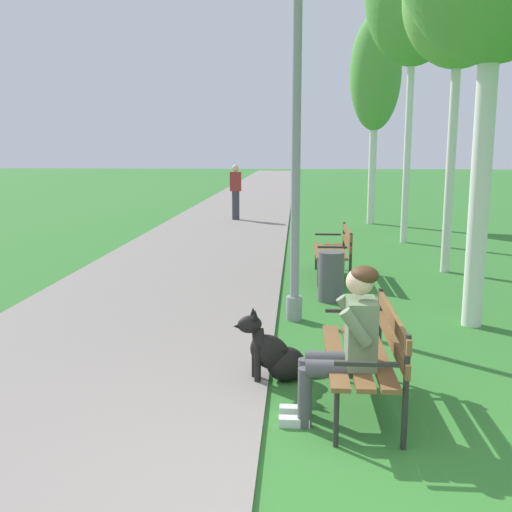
# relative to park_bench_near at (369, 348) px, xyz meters

# --- Properties ---
(ground_plane) EXTENTS (120.00, 120.00, 0.00)m
(ground_plane) POSITION_rel_park_bench_near_xyz_m (-0.51, -1.45, -0.51)
(ground_plane) COLOR #33752D
(paved_path) EXTENTS (3.53, 60.00, 0.04)m
(paved_path) POSITION_rel_park_bench_near_xyz_m (-2.60, 22.55, -0.49)
(paved_path) COLOR gray
(paved_path) RESTS_ON ground
(park_bench_near) EXTENTS (0.55, 1.50, 0.85)m
(park_bench_near) POSITION_rel_park_bench_near_xyz_m (0.00, 0.00, 0.00)
(park_bench_near) COLOR brown
(park_bench_near) RESTS_ON ground
(park_bench_mid) EXTENTS (0.55, 1.50, 0.85)m
(park_bench_mid) POSITION_rel_park_bench_near_xyz_m (0.05, 5.01, 0.00)
(park_bench_mid) COLOR brown
(park_bench_mid) RESTS_ON ground
(person_seated_on_near_bench) EXTENTS (0.74, 0.49, 1.25)m
(person_seated_on_near_bench) POSITION_rel_park_bench_near_xyz_m (-0.21, -0.29, 0.17)
(person_seated_on_near_bench) COLOR #4C4C51
(person_seated_on_near_bench) RESTS_ON ground
(dog_black) EXTENTS (0.82, 0.40, 0.71)m
(dog_black) POSITION_rel_park_bench_near_xyz_m (-0.78, 0.50, -0.25)
(dog_black) COLOR black
(dog_black) RESTS_ON ground
(lamp_post_near) EXTENTS (0.24, 0.24, 4.25)m
(lamp_post_near) POSITION_rel_park_bench_near_xyz_m (-0.62, 2.52, 1.69)
(lamp_post_near) COLOR gray
(lamp_post_near) RESTS_ON ground
(birch_tree_third) EXTENTS (1.84, 1.70, 5.58)m
(birch_tree_third) POSITION_rel_park_bench_near_xyz_m (1.98, 5.65, 3.94)
(birch_tree_third) COLOR silver
(birch_tree_third) RESTS_ON ground
(birch_tree_fifth) EXTENTS (1.40, 1.40, 5.71)m
(birch_tree_fifth) POSITION_rel_park_bench_near_xyz_m (1.50, 12.39, 3.59)
(birch_tree_fifth) COLOR silver
(birch_tree_fifth) RESTS_ON ground
(litter_bin) EXTENTS (0.36, 0.36, 0.70)m
(litter_bin) POSITION_rel_park_bench_near_xyz_m (-0.11, 3.50, -0.16)
(litter_bin) COLOR #515156
(litter_bin) RESTS_ON ground
(pedestrian_distant) EXTENTS (0.32, 0.22, 1.65)m
(pedestrian_distant) POSITION_rel_park_bench_near_xyz_m (-2.41, 12.78, 0.33)
(pedestrian_distant) COLOR #383842
(pedestrian_distant) RESTS_ON ground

